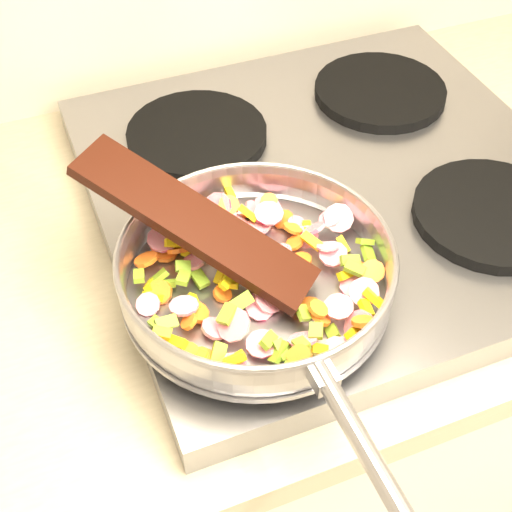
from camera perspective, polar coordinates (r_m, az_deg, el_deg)
name	(u,v)px	position (r m, az deg, el deg)	size (l,w,h in m)	color
cooktop	(334,188)	(0.94, 6.25, 5.40)	(0.60, 0.60, 0.04)	#939399
grate_fl	(277,278)	(0.78, 1.71, -1.77)	(0.19, 0.19, 0.02)	black
grate_fr	(492,214)	(0.90, 18.36, 3.22)	(0.19, 0.19, 0.02)	black
grate_bl	(197,134)	(0.98, -4.75, 9.67)	(0.19, 0.19, 0.02)	black
grate_br	(380,91)	(1.08, 9.89, 12.85)	(0.19, 0.19, 0.02)	black
saute_pan	(257,270)	(0.74, 0.08, -1.13)	(0.33, 0.50, 0.06)	#9E9EA5
vegetable_heap	(249,271)	(0.75, -0.58, -1.24)	(0.27, 0.27, 0.05)	orange
wooden_spatula	(195,222)	(0.74, -4.92, 2.69)	(0.27, 0.06, 0.01)	black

